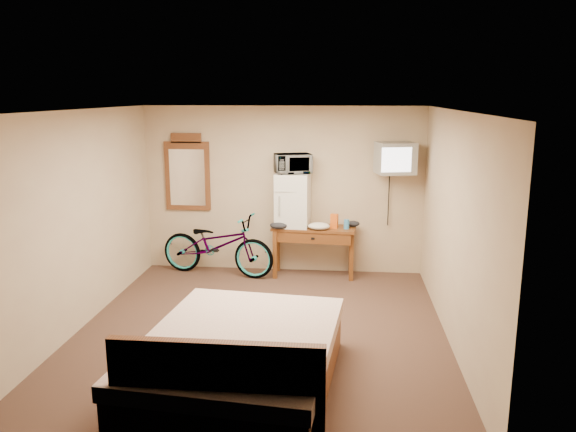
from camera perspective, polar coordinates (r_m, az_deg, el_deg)
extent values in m
plane|color=#442C22|center=(6.63, -2.69, -11.45)|extent=(4.60, 4.60, 0.00)
plane|color=silver|center=(6.07, -2.93, 10.68)|extent=(4.60, 4.60, 0.00)
cube|color=#CBB48F|center=(8.47, -0.54, 2.67)|extent=(4.20, 0.04, 2.50)
cube|color=#CBB48F|center=(4.07, -7.57, -8.28)|extent=(4.20, 0.04, 2.50)
cube|color=#CBB48F|center=(6.86, -20.44, -0.43)|extent=(0.04, 4.60, 2.50)
cube|color=#CBB48F|center=(6.28, 16.50, -1.28)|extent=(0.04, 4.60, 2.50)
cube|color=silver|center=(8.53, -1.08, 0.48)|extent=(0.08, 0.01, 0.13)
cube|color=#633016|center=(8.28, 2.64, -1.24)|extent=(1.25, 0.56, 0.04)
cube|color=#633016|center=(8.25, -1.34, -3.98)|extent=(0.06, 0.06, 0.71)
cube|color=#633016|center=(8.19, 6.46, -4.18)|extent=(0.06, 0.06, 0.71)
cube|color=#633016|center=(8.60, -1.05, -3.30)|extent=(0.06, 0.06, 0.71)
cube|color=#633016|center=(8.55, 6.43, -3.48)|extent=(0.06, 0.06, 0.71)
cube|color=#633016|center=(8.11, 2.55, -2.27)|extent=(1.10, 0.13, 0.16)
cube|color=black|center=(8.09, 2.55, -2.30)|extent=(0.05, 0.02, 0.03)
cube|color=silver|center=(8.25, 0.50, 1.66)|extent=(0.51, 0.49, 0.79)
cube|color=gray|center=(7.99, 0.35, 2.46)|extent=(0.48, 0.01, 0.00)
cylinder|color=gray|center=(8.04, -0.88, 1.04)|extent=(0.02, 0.02, 0.28)
imported|color=silver|center=(8.16, 0.50, 5.35)|extent=(0.59, 0.49, 0.28)
cube|color=#DA5713|center=(8.19, 4.72, -0.52)|extent=(0.12, 0.09, 0.21)
cylinder|color=#3987C4|center=(8.18, 5.96, -0.84)|extent=(0.08, 0.08, 0.14)
ellipsoid|color=beige|center=(8.12, 3.15, -1.03)|extent=(0.32, 0.24, 0.10)
ellipsoid|color=black|center=(8.15, -0.93, -0.96)|extent=(0.26, 0.20, 0.10)
ellipsoid|color=black|center=(8.34, 6.65, -0.78)|extent=(0.19, 0.15, 0.08)
cube|color=black|center=(8.38, 10.65, 5.29)|extent=(0.14, 0.02, 0.14)
cylinder|color=black|center=(8.33, 10.67, 5.25)|extent=(0.05, 0.30, 0.05)
cube|color=gray|center=(8.10, 10.83, 5.80)|extent=(0.59, 0.53, 0.44)
cube|color=white|center=(7.89, 10.97, 5.62)|extent=(0.41, 0.11, 0.34)
cube|color=black|center=(8.32, 10.70, 5.97)|extent=(0.31, 0.09, 0.28)
cube|color=brown|center=(8.69, -10.17, 4.02)|extent=(0.69, 0.04, 1.05)
cube|color=brown|center=(8.63, -10.32, 7.80)|extent=(0.46, 0.04, 0.15)
cube|color=white|center=(8.67, -10.20, 3.86)|extent=(0.54, 0.01, 0.86)
imported|color=black|center=(8.46, -7.19, -2.90)|extent=(1.86, 0.96, 0.93)
cube|color=brown|center=(5.39, -4.88, -15.04)|extent=(1.84, 2.33, 0.40)
cube|color=beige|center=(5.28, -4.93, -12.63)|extent=(1.89, 2.37, 0.14)
cube|color=brown|center=(4.40, -7.32, -16.66)|extent=(1.64, 0.08, 0.70)
ellipsoid|color=beige|center=(4.74, -11.12, -14.14)|extent=(0.57, 0.35, 0.20)
ellipsoid|color=beige|center=(4.59, -1.63, -14.81)|extent=(0.57, 0.35, 0.20)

